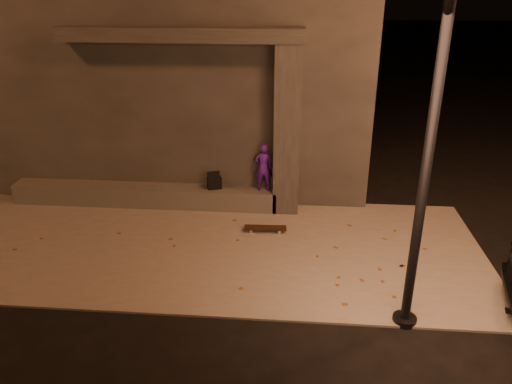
# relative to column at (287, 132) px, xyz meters

# --- Properties ---
(ground) EXTENTS (120.00, 120.00, 0.00)m
(ground) POSITION_rel_column_xyz_m (-1.70, -3.75, -1.84)
(ground) COLOR black
(ground) RESTS_ON ground
(sidewalk) EXTENTS (11.00, 4.40, 0.04)m
(sidewalk) POSITION_rel_column_xyz_m (-1.70, -1.75, -1.82)
(sidewalk) COLOR slate
(sidewalk) RESTS_ON ground
(building) EXTENTS (9.00, 5.10, 5.22)m
(building) POSITION_rel_column_xyz_m (-2.70, 2.74, 0.77)
(building) COLOR #33302E
(building) RESTS_ON ground
(ledge) EXTENTS (6.00, 0.55, 0.45)m
(ledge) POSITION_rel_column_xyz_m (-3.20, 0.00, -1.58)
(ledge) COLOR #58564F
(ledge) RESTS_ON sidewalk
(column) EXTENTS (0.55, 0.55, 3.60)m
(column) POSITION_rel_column_xyz_m (0.00, 0.00, 0.00)
(column) COLOR #33302E
(column) RESTS_ON sidewalk
(canopy) EXTENTS (5.00, 0.70, 0.28)m
(canopy) POSITION_rel_column_xyz_m (-2.20, 0.05, 1.94)
(canopy) COLOR #33302E
(canopy) RESTS_ON column
(skateboarder) EXTENTS (0.42, 0.30, 1.07)m
(skateboarder) POSITION_rel_column_xyz_m (-0.50, 0.00, -0.81)
(skateboarder) COLOR #46158E
(skateboarder) RESTS_ON ledge
(backpack) EXTENTS (0.35, 0.29, 0.43)m
(backpack) POSITION_rel_column_xyz_m (-1.59, 0.00, -1.20)
(backpack) COLOR black
(backpack) RESTS_ON ledge
(skateboard) EXTENTS (0.87, 0.25, 0.10)m
(skateboard) POSITION_rel_column_xyz_m (-0.38, -1.10, -1.72)
(skateboard) COLOR black
(skateboard) RESTS_ON sidewalk
(street_lamp_0) EXTENTS (0.36, 0.36, 7.22)m
(street_lamp_0) POSITION_rel_column_xyz_m (1.92, -3.80, 2.26)
(street_lamp_0) COLOR black
(street_lamp_0) RESTS_ON ground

